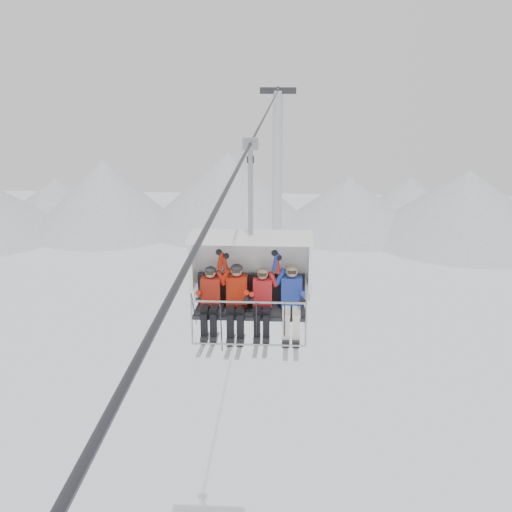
# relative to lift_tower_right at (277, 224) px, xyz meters

# --- Properties ---
(ridgeline) EXTENTS (72.00, 21.00, 7.00)m
(ridgeline) POSITION_rel_lift_tower_right_xyz_m (-1.58, 20.05, -2.94)
(ridgeline) COLOR silver
(ridgeline) RESTS_ON ground
(lift_tower_right) EXTENTS (2.00, 1.80, 13.48)m
(lift_tower_right) POSITION_rel_lift_tower_right_xyz_m (0.00, 0.00, 0.00)
(lift_tower_right) COLOR #BBBDC3
(lift_tower_right) RESTS_ON ground
(haul_cable) EXTENTS (0.06, 50.00, 0.06)m
(haul_cable) POSITION_rel_lift_tower_right_xyz_m (0.00, -22.00, 7.52)
(haul_cable) COLOR #2F2F35
(haul_cable) RESTS_ON lift_tower_left
(chairlift_carrier) EXTENTS (2.46, 1.17, 3.98)m
(chairlift_carrier) POSITION_rel_lift_tower_right_xyz_m (0.00, -23.81, 4.91)
(chairlift_carrier) COLOR black
(chairlift_carrier) RESTS_ON haul_cable
(skier_far_left) EXTENTS (0.39, 1.69, 1.57)m
(skier_far_left) POSITION_rel_lift_tower_right_xyz_m (-0.81, -24.13, 4.42)
(skier_far_left) COLOR #A72111
(skier_far_left) RESTS_ON chairlift_carrier
(skier_center_left) EXTENTS (0.42, 1.69, 1.67)m
(skier_center_left) POSITION_rel_lift_tower_right_xyz_m (-0.28, -24.12, 4.44)
(skier_center_left) COLOR red
(skier_center_left) RESTS_ON chairlift_carrier
(skier_center_right) EXTENTS (0.39, 1.69, 1.55)m
(skier_center_right) POSITION_rel_lift_tower_right_xyz_m (0.25, -24.13, 4.41)
(skier_center_right) COLOR red
(skier_center_right) RESTS_ON chairlift_carrier
(skier_far_right) EXTENTS (0.42, 1.69, 1.67)m
(skier_far_right) POSITION_rel_lift_tower_right_xyz_m (0.83, -24.12, 4.44)
(skier_far_right) COLOR #22399E
(skier_far_right) RESTS_ON chairlift_carrier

